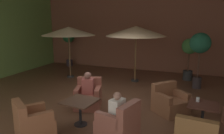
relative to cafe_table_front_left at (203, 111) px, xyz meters
The scene contains 16 objects.
ground_plane 3.00m from the cafe_table_front_left, 163.66° to the left, with size 11.24×9.87×0.02m, color brown.
wall_back_brick 6.56m from the cafe_table_front_left, 116.35° to the left, with size 11.24×0.08×3.88m, color brown.
cafe_table_front_left is the anchor object (origin of this frame).
armchair_front_left_east 1.14m from the cafe_table_front_left, 138.64° to the left, with size 1.12×1.12×0.83m.
cafe_table_front_right 2.97m from the cafe_table_front_left, 163.47° to the right, with size 0.84×0.84×0.65m.
armchair_front_right_north 3.94m from the cafe_table_front_left, 152.80° to the right, with size 1.02×1.03×0.90m.
armchair_front_right_east 2.07m from the cafe_table_front_left, 146.56° to the right, with size 0.94×0.90×0.90m.
armchair_front_right_south 3.21m from the cafe_table_front_left, behind, with size 0.94×0.97×0.87m.
patio_umbrella_tall_red 4.66m from the cafe_table_front_left, 126.95° to the left, with size 2.51×2.51×2.34m.
patio_umbrella_center_beige 6.55m from the cafe_table_front_left, 151.22° to the left, with size 2.36×2.36×2.29m.
potted_tree_left_corner 4.60m from the cafe_table_front_left, 96.62° to the left, with size 0.66×0.66×1.82m.
potted_tree_mid_left 3.59m from the cafe_table_front_left, 92.25° to the left, with size 0.76×0.76×2.13m.
potted_tree_mid_right 8.69m from the cafe_table_front_left, 143.28° to the left, with size 0.65×0.65×1.98m.
patron_blue_shirt 2.11m from the cafe_table_front_left, 147.47° to the right, with size 0.31×0.38×0.64m.
patron_by_window 3.20m from the cafe_table_front_left, behind, with size 0.39×0.34×0.66m.
iced_drink_cup 0.30m from the cafe_table_front_left, 135.13° to the left, with size 0.08×0.08×0.11m, color white.
Camera 1 is at (2.56, -6.11, 2.62)m, focal length 34.89 mm.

